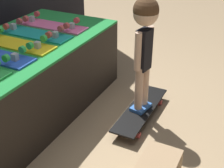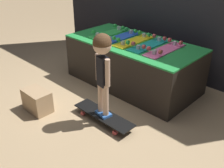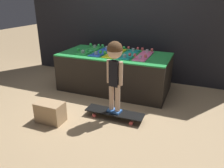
# 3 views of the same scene
# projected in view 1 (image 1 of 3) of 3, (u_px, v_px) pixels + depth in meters

# --- Properties ---
(ground_plane) EXTENTS (16.00, 16.00, 0.00)m
(ground_plane) POSITION_uv_depth(u_px,v_px,m) (77.00, 127.00, 2.58)
(ground_plane) COLOR tan
(display_rack) EXTENTS (1.83, 0.91, 0.64)m
(display_rack) POSITION_uv_depth(u_px,v_px,m) (22.00, 80.00, 2.63)
(display_rack) COLOR black
(display_rack) RESTS_ON ground_plane
(skateboard_yellow_on_rack) EXTENTS (0.20, 0.68, 0.09)m
(skateboard_yellow_on_rack) POSITION_uv_depth(u_px,v_px,m) (15.00, 43.00, 2.47)
(skateboard_yellow_on_rack) COLOR yellow
(skateboard_yellow_on_rack) RESTS_ON display_rack
(skateboard_teal_on_rack) EXTENTS (0.20, 0.68, 0.09)m
(skateboard_teal_on_rack) POSITION_uv_depth(u_px,v_px,m) (34.00, 33.00, 2.66)
(skateboard_teal_on_rack) COLOR teal
(skateboard_teal_on_rack) RESTS_ON display_rack
(skateboard_pink_on_rack) EXTENTS (0.20, 0.68, 0.09)m
(skateboard_pink_on_rack) POSITION_uv_depth(u_px,v_px,m) (51.00, 25.00, 2.85)
(skateboard_pink_on_rack) COLOR pink
(skateboard_pink_on_rack) RESTS_ON display_rack
(skateboard_on_floor) EXTENTS (0.80, 0.21, 0.09)m
(skateboard_on_floor) POSITION_uv_depth(u_px,v_px,m) (141.00, 110.00, 2.67)
(skateboard_on_floor) COLOR black
(skateboard_on_floor) RESTS_ON ground_plane
(child) EXTENTS (0.23, 0.19, 0.95)m
(child) POSITION_uv_depth(u_px,v_px,m) (145.00, 35.00, 2.33)
(child) COLOR #3870C6
(child) RESTS_ON skateboard_on_floor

